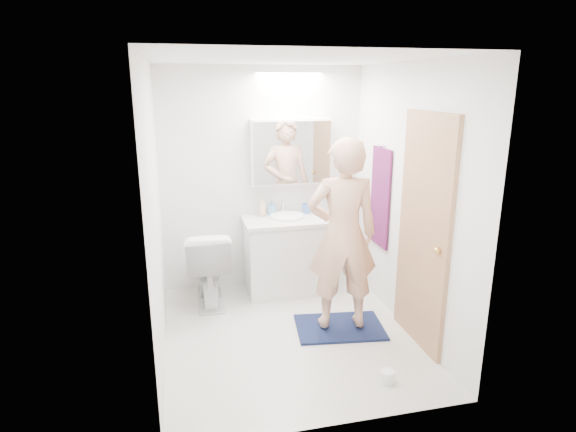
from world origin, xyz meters
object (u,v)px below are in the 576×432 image
object	(u,v)px
soap_bottle_b	(272,207)
toilet_paper_roll	(387,377)
medicine_cabinet	(291,152)
vanity_cabinet	(288,256)
toilet	(208,266)
person	(342,235)
soap_bottle_a	(262,207)
toothbrush_cup	(307,209)

from	to	relation	value
soap_bottle_b	toilet_paper_roll	bearing A→B (deg)	-76.66
medicine_cabinet	soap_bottle_b	size ratio (longest dim) A/B	5.16
vanity_cabinet	toilet_paper_roll	world-z (taller)	vanity_cabinet
toilet	toilet_paper_roll	bearing A→B (deg)	126.60
vanity_cabinet	person	bearing A→B (deg)	-74.46
medicine_cabinet	toilet_paper_roll	world-z (taller)	medicine_cabinet
person	soap_bottle_a	world-z (taller)	person
vanity_cabinet	soap_bottle_a	xyz separation A→B (m)	(-0.25, 0.15, 0.53)
toothbrush_cup	toilet_paper_roll	xyz separation A→B (m)	(0.09, -2.01, -0.82)
vanity_cabinet	soap_bottle_b	size ratio (longest dim) A/B	5.28
soap_bottle_a	toothbrush_cup	bearing A→B (deg)	1.14
medicine_cabinet	soap_bottle_b	distance (m)	0.64
soap_bottle_a	soap_bottle_b	world-z (taller)	soap_bottle_a
soap_bottle_a	soap_bottle_b	xyz separation A→B (m)	(0.11, 0.03, -0.02)
medicine_cabinet	toilet	xyz separation A→B (m)	(-0.96, -0.33, -1.10)
toothbrush_cup	toilet_paper_roll	size ratio (longest dim) A/B	1.01
vanity_cabinet	soap_bottle_a	size ratio (longest dim) A/B	4.32
toilet	medicine_cabinet	bearing A→B (deg)	-159.64
toilet	person	size ratio (longest dim) A/B	0.46
toilet_paper_roll	person	bearing A→B (deg)	94.96
vanity_cabinet	person	size ratio (longest dim) A/B	0.52
medicine_cabinet	toilet	distance (m)	1.49
toilet	soap_bottle_b	bearing A→B (deg)	-156.55
toilet	soap_bottle_a	size ratio (longest dim) A/B	3.86
person	toothbrush_cup	size ratio (longest dim) A/B	15.67
vanity_cabinet	toilet	size ratio (longest dim) A/B	1.12
medicine_cabinet	toilet	world-z (taller)	medicine_cabinet
medicine_cabinet	toilet_paper_roll	size ratio (longest dim) A/B	8.00
toilet	toothbrush_cup	distance (m)	1.25
soap_bottle_b	toilet_paper_roll	xyz separation A→B (m)	(0.48, -2.03, -0.86)
soap_bottle_b	soap_bottle_a	bearing A→B (deg)	-165.07
person	toilet	bearing A→B (deg)	-29.58
vanity_cabinet	toilet	distance (m)	0.88
medicine_cabinet	toothbrush_cup	world-z (taller)	medicine_cabinet
medicine_cabinet	soap_bottle_b	xyz separation A→B (m)	(-0.22, -0.03, -0.59)
medicine_cabinet	toothbrush_cup	distance (m)	0.65
person	soap_bottle_a	size ratio (longest dim) A/B	8.34
soap_bottle_a	vanity_cabinet	bearing A→B (deg)	-31.22
medicine_cabinet	soap_bottle_a	distance (m)	0.67
vanity_cabinet	soap_bottle_a	world-z (taller)	soap_bottle_a
medicine_cabinet	soap_bottle_a	xyz separation A→B (m)	(-0.33, -0.06, -0.58)
soap_bottle_a	toilet_paper_roll	size ratio (longest dim) A/B	1.89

